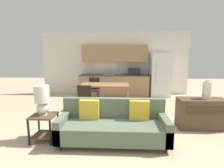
# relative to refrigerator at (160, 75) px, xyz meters

# --- Properties ---
(ground_plane) EXTENTS (20.00, 20.00, 0.00)m
(ground_plane) POSITION_rel_refrigerator_xyz_m (-1.92, -4.23, -0.92)
(ground_plane) COLOR tan
(wall_back) EXTENTS (6.40, 0.07, 2.70)m
(wall_back) POSITION_rel_refrigerator_xyz_m (-1.93, 0.40, 0.44)
(wall_back) COLOR silver
(wall_back) RESTS_ON ground_plane
(kitchen_counter) EXTENTS (2.95, 0.65, 2.15)m
(kitchen_counter) POSITION_rel_refrigerator_xyz_m (-1.91, 0.10, -0.07)
(kitchen_counter) COLOR tan
(kitchen_counter) RESTS_ON ground_plane
(refrigerator) EXTENTS (0.81, 0.73, 1.83)m
(refrigerator) POSITION_rel_refrigerator_xyz_m (0.00, 0.00, 0.00)
(refrigerator) COLOR white
(refrigerator) RESTS_ON ground_plane
(dining_table) EXTENTS (1.56, 0.82, 0.78)m
(dining_table) POSITION_rel_refrigerator_xyz_m (-2.16, -1.74, -0.21)
(dining_table) COLOR olive
(dining_table) RESTS_ON ground_plane
(couch) EXTENTS (2.12, 0.80, 0.83)m
(couch) POSITION_rel_refrigerator_xyz_m (-1.80, -4.04, -0.59)
(couch) COLOR #3D2D1E
(couch) RESTS_ON ground_plane
(side_table) EXTENTS (0.46, 0.46, 0.53)m
(side_table) POSITION_rel_refrigerator_xyz_m (-3.20, -4.08, -0.56)
(side_table) COLOR brown
(side_table) RESTS_ON ground_plane
(table_lamp) EXTENTS (0.29, 0.29, 0.59)m
(table_lamp) POSITION_rel_refrigerator_xyz_m (-3.21, -4.07, -0.05)
(table_lamp) COLOR silver
(table_lamp) RESTS_ON side_table
(credenza) EXTENTS (1.08, 0.46, 0.71)m
(credenza) POSITION_rel_refrigerator_xyz_m (0.25, -3.31, -0.56)
(credenza) COLOR brown
(credenza) RESTS_ON ground_plane
(vase) EXTENTS (0.19, 0.19, 0.44)m
(vase) POSITION_rel_refrigerator_xyz_m (0.35, -3.28, 0.00)
(vase) COLOR beige
(vase) RESTS_ON credenza
(dining_chair_near_left) EXTENTS (0.42, 0.42, 0.89)m
(dining_chair_near_left) POSITION_rel_refrigerator_xyz_m (-2.66, -2.52, -0.43)
(dining_chair_near_left) COLOR black
(dining_chair_near_left) RESTS_ON ground_plane
(dining_chair_far_left) EXTENTS (0.43, 0.43, 0.89)m
(dining_chair_far_left) POSITION_rel_refrigerator_xyz_m (-2.66, -0.97, -0.43)
(dining_chair_far_left) COLOR black
(dining_chair_far_left) RESTS_ON ground_plane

